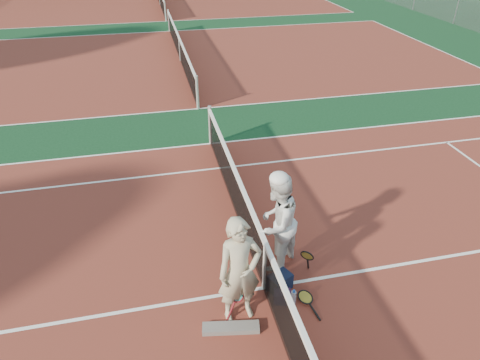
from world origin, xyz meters
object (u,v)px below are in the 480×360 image
player_b (277,223)px  racket_spare (305,298)px  net_main (265,266)px  water_bottle (293,299)px  racket_red (238,300)px  sports_bag_navy (280,282)px  racket_black_held (306,263)px  player_a (240,271)px  sports_bag_purple (282,297)px

player_b → racket_spare: (0.24, -0.94, -0.88)m
net_main → water_bottle: 0.69m
racket_red → racket_spare: 1.15m
racket_spare → sports_bag_navy: (-0.34, 0.34, 0.10)m
player_b → racket_red: bearing=3.0°
player_b → racket_red: (-0.89, -0.94, -0.67)m
racket_spare → racket_black_held: bearing=-30.3°
player_a → racket_black_held: size_ratio=3.28×
player_a → racket_red: size_ratio=3.53×
water_bottle → sports_bag_purple: bearing=141.6°
net_main → player_a: size_ratio=5.93×
sports_bag_navy → water_bottle: size_ratio=1.27×
sports_bag_navy → water_bottle: (0.10, -0.40, -0.00)m
player_a → player_b: size_ratio=0.99×
racket_red → sports_bag_navy: size_ratio=1.37×
racket_red → sports_bag_purple: bearing=-30.9°
net_main → sports_bag_purple: (0.21, -0.35, -0.40)m
player_a → sports_bag_purple: size_ratio=6.75×
racket_spare → sports_bag_purple: 0.39m
racket_black_held → sports_bag_navy: racket_black_held is taller
racket_spare → sports_bag_navy: bearing=34.7°
net_main → racket_black_held: size_ratio=19.43×
player_a → racket_spare: size_ratio=3.09×
net_main → water_bottle: size_ratio=36.60×
racket_spare → racket_red: bearing=79.5°
net_main → racket_red: bearing=-143.4°
sports_bag_purple → water_bottle: (0.15, -0.12, 0.04)m
water_bottle → player_b: bearing=90.5°
racket_spare → sports_bag_navy: sports_bag_navy is taller
sports_bag_navy → racket_spare: bearing=-45.1°
water_bottle → net_main: bearing=127.7°
player_b → water_bottle: bearing=46.9°
racket_red → sports_bag_navy: 0.87m
sports_bag_navy → player_a: bearing=-154.0°
racket_black_held → sports_bag_purple: bearing=-10.3°
racket_black_held → sports_bag_purple: (-0.58, -0.50, -0.17)m
player_a → water_bottle: size_ratio=6.17×
sports_bag_navy → sports_bag_purple: 0.29m
player_b → sports_bag_purple: 1.22m
racket_red → racket_spare: (1.13, -0.01, -0.21)m
net_main → player_b: (0.35, 0.54, 0.42)m
racket_red → player_a: bearing=-106.0°
net_main → sports_bag_navy: net_main is taller
net_main → racket_spare: bearing=-34.2°
net_main → player_a: (-0.52, -0.45, 0.42)m
racket_spare → sports_bag_navy: 0.49m
water_bottle → racket_red: bearing=175.7°
racket_spare → sports_bag_purple: bearing=71.5°
player_b → water_bottle: size_ratio=6.21×
net_main → sports_bag_navy: 0.45m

